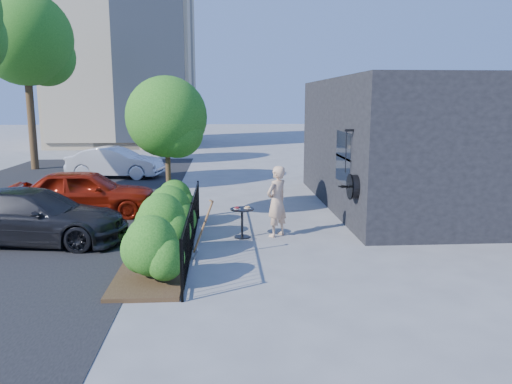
{
  "coord_description": "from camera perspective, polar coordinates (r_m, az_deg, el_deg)",
  "views": [
    {
      "loc": [
        -0.79,
        -10.98,
        3.35
      ],
      "look_at": [
        -0.01,
        0.61,
        1.2
      ],
      "focal_mm": 35.0,
      "sensor_mm": 36.0,
      "label": 1
    }
  ],
  "objects": [
    {
      "name": "planting_bed",
      "position": [
        11.56,
        -10.75,
        -6.35
      ],
      "size": [
        1.3,
        6.0,
        0.08
      ],
      "primitive_type": "cube",
      "color": "#382616",
      "rests_on": "ground"
    },
    {
      "name": "street",
      "position": [
        15.66,
        -27.13,
        -3.03
      ],
      "size": [
        9.0,
        30.0,
        0.01
      ],
      "primitive_type": "cube",
      "color": "black",
      "rests_on": "ground"
    },
    {
      "name": "shrubs",
      "position": [
        11.47,
        -10.3,
        -3.05
      ],
      "size": [
        1.1,
        5.6,
        1.24
      ],
      "color": "#165212",
      "rests_on": "ground"
    },
    {
      "name": "woman",
      "position": [
        12.32,
        2.39,
        -1.08
      ],
      "size": [
        0.76,
        0.75,
        1.77
      ],
      "primitive_type": "imported",
      "rotation": [
        0.0,
        0.0,
        3.9
      ],
      "color": "tan",
      "rests_on": "ground"
    },
    {
      "name": "fence",
      "position": [
        11.35,
        -7.32,
        -3.83
      ],
      "size": [
        0.05,
        6.05,
        1.1
      ],
      "color": "black",
      "rests_on": "ground"
    },
    {
      "name": "street_tree_far",
      "position": [
        26.69,
        -24.76,
        15.07
      ],
      "size": [
        4.4,
        4.4,
        8.28
      ],
      "color": "#3F2B19",
      "rests_on": "ground"
    },
    {
      "name": "patio_tree",
      "position": [
        13.83,
        -9.93,
        7.89
      ],
      "size": [
        2.2,
        2.2,
        3.94
      ],
      "color": "#3F2B19",
      "rests_on": "ground"
    },
    {
      "name": "car_red",
      "position": [
        15.4,
        -18.94,
        -0.05
      ],
      "size": [
        4.11,
        1.82,
        1.38
      ],
      "primitive_type": "imported",
      "rotation": [
        0.0,
        0.0,
        1.62
      ],
      "color": "maroon",
      "rests_on": "ground"
    },
    {
      "name": "shovel",
      "position": [
        10.66,
        -6.21,
        -4.65
      ],
      "size": [
        0.46,
        0.17,
        1.32
      ],
      "color": "brown",
      "rests_on": "ground"
    },
    {
      "name": "car_darkgrey",
      "position": [
        12.92,
        -24.06,
        -2.55
      ],
      "size": [
        4.61,
        2.36,
        1.28
      ],
      "primitive_type": "imported",
      "rotation": [
        0.0,
        0.0,
        1.44
      ],
      "color": "black",
      "rests_on": "ground"
    },
    {
      "name": "cafe_table",
      "position": [
        12.25,
        -1.6,
        -2.94
      ],
      "size": [
        0.58,
        0.58,
        0.78
      ],
      "rotation": [
        0.0,
        0.0,
        0.32
      ],
      "color": "black",
      "rests_on": "ground"
    },
    {
      "name": "ground",
      "position": [
        11.51,
        0.27,
        -6.44
      ],
      "size": [
        120.0,
        120.0,
        0.0
      ],
      "primitive_type": "plane",
      "color": "gray",
      "rests_on": "ground"
    },
    {
      "name": "car_silver",
      "position": [
        22.62,
        -15.78,
        3.27
      ],
      "size": [
        4.23,
        2.05,
        1.34
      ],
      "primitive_type": "imported",
      "rotation": [
        0.0,
        0.0,
        1.41
      ],
      "color": "silver",
      "rests_on": "ground"
    },
    {
      "name": "shop_building",
      "position": [
        16.76,
        18.29,
        5.33
      ],
      "size": [
        6.22,
        9.0,
        4.0
      ],
      "color": "black",
      "rests_on": "ground"
    }
  ]
}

